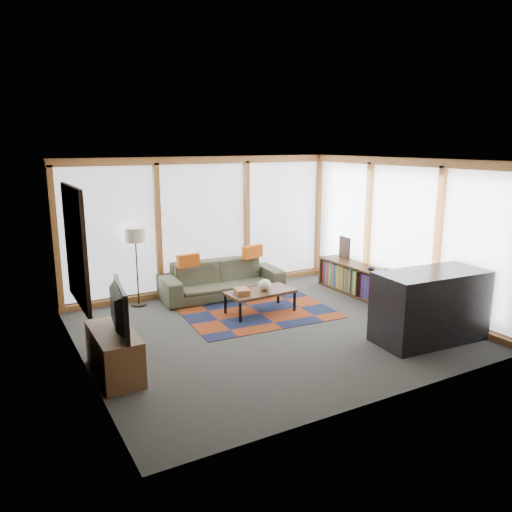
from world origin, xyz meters
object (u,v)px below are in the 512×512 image
bar_counter (430,306)px  tv_console (114,353)px  television (112,309)px  coffee_table (260,302)px  bookshelf (365,282)px  floor_lamp (137,267)px  sofa (222,279)px

bar_counter → tv_console: bearing=169.7°
television → bar_counter: television is taller
tv_console → bar_counter: bar_counter is taller
coffee_table → bookshelf: bearing=-5.0°
tv_console → television: size_ratio=1.09×
tv_console → bar_counter: size_ratio=0.70×
bookshelf → coffee_table: bearing=175.0°
bookshelf → floor_lamp: bearing=157.6°
sofa → bar_counter: bar_counter is taller
tv_console → television: 0.59m
sofa → television: bearing=-133.7°
bookshelf → tv_console: size_ratio=2.03×
sofa → bookshelf: size_ratio=0.98×
television → floor_lamp: bearing=-14.0°
tv_console → floor_lamp: bearing=67.8°
coffee_table → tv_console: 2.98m
floor_lamp → tv_console: 2.78m
floor_lamp → coffee_table: bearing=-39.3°
floor_lamp → tv_console: (-1.04, -2.55, -0.42)m
floor_lamp → tv_console: floor_lamp is taller
floor_lamp → tv_console: bearing=-112.2°
bookshelf → tv_console: bearing=-168.9°
coffee_table → television: size_ratio=1.11×
coffee_table → sofa: bearing=98.6°
television → bar_counter: size_ratio=0.64×
coffee_table → tv_console: size_ratio=1.02×
floor_lamp → coffee_table: 2.27m
floor_lamp → television: size_ratio=1.34×
floor_lamp → bar_counter: bearing=-48.1°
sofa → coffee_table: sofa is taller
floor_lamp → television: 2.78m
television → bookshelf: bearing=-70.8°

